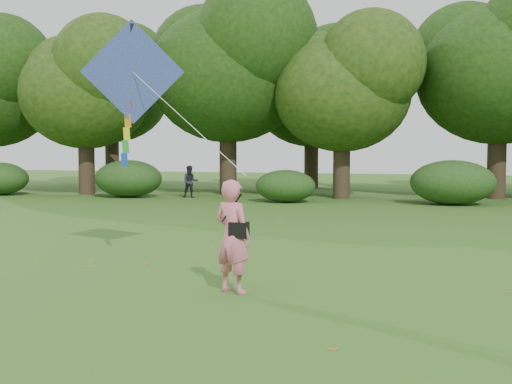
# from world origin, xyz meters

# --- Properties ---
(ground) EXTENTS (100.00, 100.00, 0.00)m
(ground) POSITION_xyz_m (0.00, 0.00, 0.00)
(ground) COLOR #265114
(ground) RESTS_ON ground
(man_kite_flyer) EXTENTS (0.79, 0.66, 1.86)m
(man_kite_flyer) POSITION_xyz_m (-0.59, -0.25, 0.93)
(man_kite_flyer) COLOR #E26A83
(man_kite_flyer) RESTS_ON ground
(bystander_left) EXTENTS (0.93, 0.85, 1.55)m
(bystander_left) POSITION_xyz_m (-8.96, 18.24, 0.77)
(bystander_left) COLOR #21222C
(bystander_left) RESTS_ON ground
(crossbody_bag) EXTENTS (0.43, 0.20, 0.72)m
(crossbody_bag) POSITION_xyz_m (-0.47, -0.28, 1.05)
(crossbody_bag) COLOR black
(crossbody_bag) RESTS_ON ground
(flying_kite) EXTENTS (3.97, 2.28, 3.01)m
(flying_kite) POSITION_xyz_m (-3.32, 1.61, 3.83)
(flying_kite) COLOR #2951B2
(flying_kite) RESTS_ON ground
(tree_line) EXTENTS (54.70, 15.30, 9.48)m
(tree_line) POSITION_xyz_m (1.67, 22.88, 5.60)
(tree_line) COLOR #3A2D1E
(tree_line) RESTS_ON ground
(shrub_band) EXTENTS (39.15, 3.22, 1.88)m
(shrub_band) POSITION_xyz_m (-0.72, 17.60, 0.86)
(shrub_band) COLOR #264919
(shrub_band) RESTS_ON ground
(fallen_leaves) EXTENTS (9.29, 13.22, 0.01)m
(fallen_leaves) POSITION_xyz_m (-2.30, 3.21, 0.01)
(fallen_leaves) COLOR olive
(fallen_leaves) RESTS_ON ground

